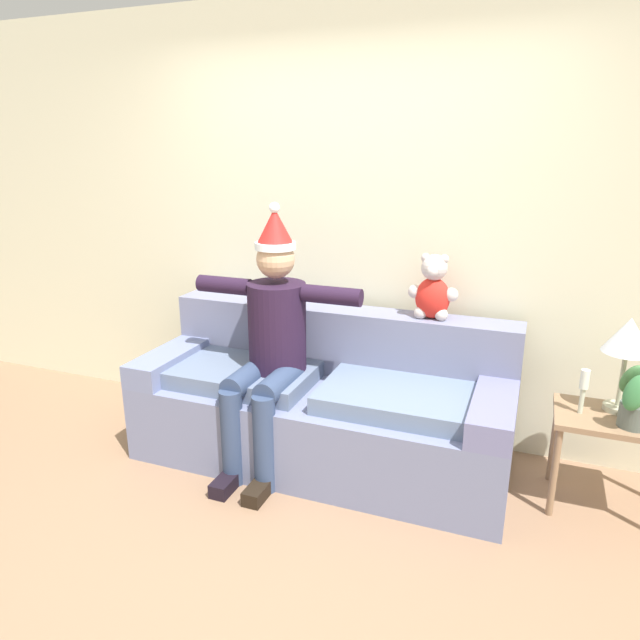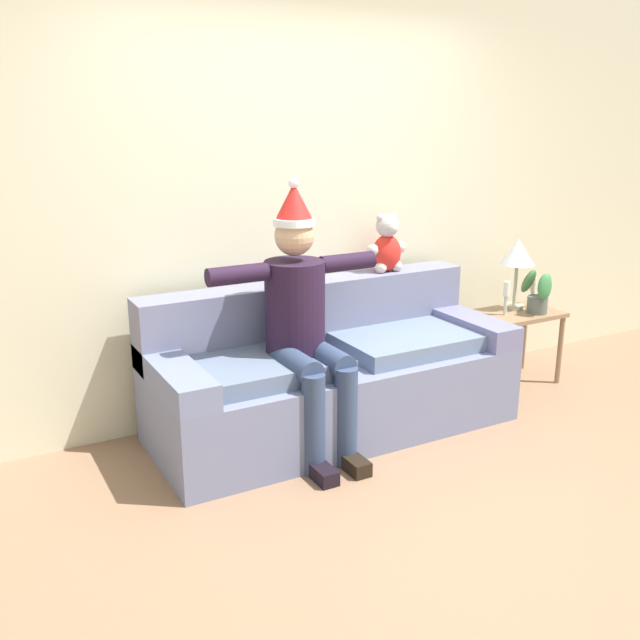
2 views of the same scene
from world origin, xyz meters
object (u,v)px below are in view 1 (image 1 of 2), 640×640
(teddy_bear, at_px, (433,290))
(couch, at_px, (324,404))
(person_seated, at_px, (270,337))
(table_lamp, at_px, (628,340))
(candle_tall, at_px, (584,385))
(side_table, at_px, (611,432))
(potted_plant, at_px, (637,399))

(teddy_bear, bearing_deg, couch, -155.44)
(couch, bearing_deg, person_seated, -148.46)
(person_seated, relative_size, table_lamp, 3.08)
(teddy_bear, distance_m, candle_tall, 0.94)
(person_seated, bearing_deg, side_table, 6.11)
(side_table, xyz_separation_m, potted_plant, (0.08, -0.09, 0.23))
(couch, distance_m, potted_plant, 1.66)
(person_seated, bearing_deg, potted_plant, 3.16)
(person_seated, relative_size, side_table, 2.77)
(side_table, xyz_separation_m, candle_tall, (-0.16, -0.02, 0.24))
(couch, relative_size, table_lamp, 4.38)
(teddy_bear, xyz_separation_m, table_lamp, (1.01, -0.15, -0.13))
(table_lamp, bearing_deg, side_table, -105.96)
(side_table, relative_size, potted_plant, 1.76)
(person_seated, relative_size, candle_tall, 6.49)
(couch, bearing_deg, teddy_bear, 24.56)
(potted_plant, bearing_deg, teddy_bear, 163.13)
(teddy_bear, height_order, table_lamp, teddy_bear)
(couch, bearing_deg, candle_tall, 0.38)
(side_table, bearing_deg, teddy_bear, 166.78)
(table_lamp, bearing_deg, candle_tall, -150.27)
(side_table, distance_m, candle_tall, 0.29)
(table_lamp, bearing_deg, couch, -175.95)
(potted_plant, bearing_deg, side_table, 130.08)
(candle_tall, bearing_deg, teddy_bear, 163.14)
(side_table, height_order, candle_tall, candle_tall)
(table_lamp, bearing_deg, person_seated, -171.46)
(couch, relative_size, potted_plant, 6.93)
(table_lamp, bearing_deg, teddy_bear, 171.60)
(teddy_bear, height_order, side_table, teddy_bear)
(person_seated, bearing_deg, couch, 31.54)
(side_table, xyz_separation_m, table_lamp, (0.02, 0.08, 0.47))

